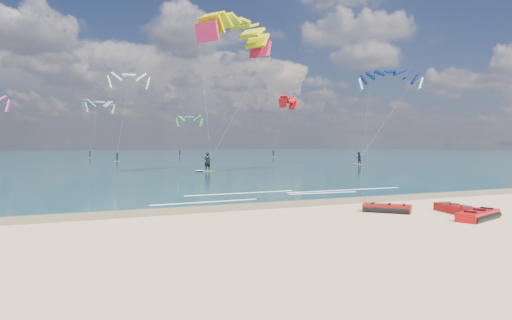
{
  "coord_description": "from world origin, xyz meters",
  "views": [
    {
      "loc": [
        -10.05,
        -16.54,
        2.92
      ],
      "look_at": [
        0.57,
        8.0,
        1.97
      ],
      "focal_mm": 32.0,
      "sensor_mm": 36.0,
      "label": 1
    }
  ],
  "objects_px": {
    "packed_kite_left": "(478,220)",
    "kitesurfer_main": "(223,85)",
    "kitesurfer_far": "(376,110)",
    "packed_kite_mid": "(387,212)",
    "packed_kite_right": "(456,213)"
  },
  "relations": [
    {
      "from": "packed_kite_right",
      "to": "kitesurfer_far",
      "type": "bearing_deg",
      "value": -22.29
    },
    {
      "from": "packed_kite_left",
      "to": "packed_kite_right",
      "type": "distance_m",
      "value": 1.69
    },
    {
      "from": "packed_kite_mid",
      "to": "packed_kite_right",
      "type": "height_order",
      "value": "packed_kite_right"
    },
    {
      "from": "packed_kite_mid",
      "to": "kitesurfer_far",
      "type": "bearing_deg",
      "value": 99.1
    },
    {
      "from": "kitesurfer_main",
      "to": "kitesurfer_far",
      "type": "distance_m",
      "value": 25.91
    },
    {
      "from": "packed_kite_mid",
      "to": "packed_kite_right",
      "type": "distance_m",
      "value": 2.85
    },
    {
      "from": "packed_kite_left",
      "to": "kitesurfer_main",
      "type": "bearing_deg",
      "value": 70.37
    },
    {
      "from": "kitesurfer_far",
      "to": "packed_kite_left",
      "type": "bearing_deg",
      "value": -125.76
    },
    {
      "from": "packed_kite_mid",
      "to": "kitesurfer_main",
      "type": "height_order",
      "value": "kitesurfer_main"
    },
    {
      "from": "packed_kite_mid",
      "to": "packed_kite_right",
      "type": "xyz_separation_m",
      "value": [
        2.52,
        -1.34,
        0.0
      ]
    },
    {
      "from": "packed_kite_right",
      "to": "packed_kite_left",
      "type": "bearing_deg",
      "value": 171.96
    },
    {
      "from": "packed_kite_mid",
      "to": "kitesurfer_far",
      "type": "xyz_separation_m",
      "value": [
        27.06,
        35.32,
        7.6
      ]
    },
    {
      "from": "kitesurfer_main",
      "to": "kitesurfer_far",
      "type": "relative_size",
      "value": 1.16
    },
    {
      "from": "packed_kite_mid",
      "to": "kitesurfer_main",
      "type": "bearing_deg",
      "value": 131.81
    },
    {
      "from": "kitesurfer_main",
      "to": "kitesurfer_far",
      "type": "height_order",
      "value": "kitesurfer_main"
    }
  ]
}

